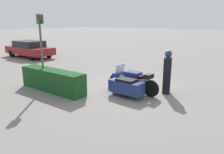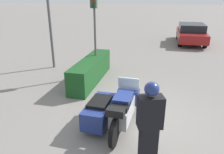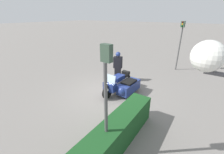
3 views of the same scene
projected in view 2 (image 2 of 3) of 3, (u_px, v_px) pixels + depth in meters
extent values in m
plane|color=slate|center=(136.00, 118.00, 6.37)|extent=(160.00, 160.00, 0.00)
cylinder|color=black|center=(130.00, 100.00, 6.71)|extent=(0.70, 0.13, 0.69)
cylinder|color=black|center=(114.00, 133.00, 5.10)|extent=(0.70, 0.13, 0.69)
cylinder|color=black|center=(99.00, 117.00, 5.93)|extent=(0.54, 0.12, 0.54)
cube|color=#B7B7BC|center=(123.00, 110.00, 5.86)|extent=(1.28, 0.52, 0.45)
cube|color=navy|center=(123.00, 99.00, 5.74)|extent=(0.71, 0.47, 0.24)
cube|color=black|center=(121.00, 105.00, 5.49)|extent=(0.52, 0.46, 0.12)
cube|color=navy|center=(128.00, 96.00, 6.47)|extent=(0.35, 0.64, 0.44)
cube|color=silver|center=(129.00, 84.00, 6.28)|extent=(0.14, 0.61, 0.40)
sphere|color=white|center=(130.00, 95.00, 6.70)|extent=(0.18, 0.18, 0.18)
cube|color=navy|center=(100.00, 111.00, 5.93)|extent=(1.45, 0.66, 0.50)
sphere|color=navy|center=(107.00, 101.00, 6.47)|extent=(0.47, 0.47, 0.47)
cube|color=black|center=(100.00, 102.00, 5.83)|extent=(0.80, 0.54, 0.09)
cube|color=black|center=(116.00, 112.00, 5.02)|extent=(0.26, 0.43, 0.18)
cube|color=black|center=(148.00, 144.00, 4.60)|extent=(0.40, 0.43, 0.86)
cube|color=black|center=(150.00, 112.00, 4.33)|extent=(0.45, 0.57, 0.68)
sphere|color=tan|center=(152.00, 91.00, 4.17)|extent=(0.23, 0.23, 0.23)
sphere|color=navy|center=(152.00, 89.00, 4.16)|extent=(0.29, 0.29, 0.29)
cube|color=#19471E|center=(91.00, 70.00, 8.97)|extent=(3.50, 0.71, 0.94)
cylinder|color=#4C4C51|center=(51.00, 32.00, 10.26)|extent=(0.12, 0.12, 3.43)
cylinder|color=#4C4C4C|center=(95.00, 44.00, 9.19)|extent=(0.09, 0.09, 2.88)
cube|color=#334738|center=(94.00, 3.00, 8.56)|extent=(0.16, 0.27, 0.40)
sphere|color=#462D06|center=(93.00, 3.00, 8.50)|extent=(0.11, 0.11, 0.11)
sphere|color=#07350F|center=(93.00, 6.00, 8.54)|extent=(0.11, 0.11, 0.11)
cube|color=maroon|center=(191.00, 35.00, 16.10)|extent=(4.60, 1.89, 0.59)
cube|color=black|center=(192.00, 27.00, 15.90)|extent=(2.39, 1.73, 0.51)
cylinder|color=black|center=(178.00, 35.00, 17.67)|extent=(0.62, 0.23, 0.61)
cylinder|color=black|center=(200.00, 36.00, 17.32)|extent=(0.62, 0.23, 0.61)
cylinder|color=black|center=(180.00, 42.00, 15.08)|extent=(0.62, 0.23, 0.61)
cylinder|color=black|center=(205.00, 43.00, 14.73)|extent=(0.62, 0.23, 0.61)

